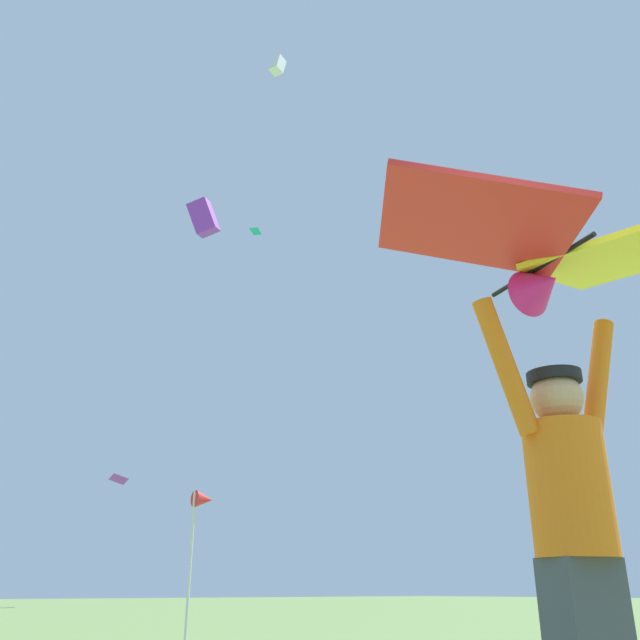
% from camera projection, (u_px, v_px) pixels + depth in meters
% --- Properties ---
extents(kite_flyer_person, '(0.81, 0.41, 1.92)m').
position_uv_depth(kite_flyer_person, '(574.00, 528.00, 2.82)').
color(kite_flyer_person, '#424751').
rests_on(kite_flyer_person, ground).
extents(held_stunt_kite, '(1.88, 1.19, 0.41)m').
position_uv_depth(held_stunt_kite, '(550.00, 252.00, 3.21)').
color(held_stunt_kite, black).
extents(distant_kite_purple_low_left, '(1.09, 1.09, 0.37)m').
position_uv_depth(distant_kite_purple_low_left, '(119.00, 479.00, 33.05)').
color(distant_kite_purple_low_left, purple).
extents(distant_kite_white_overhead_distant, '(0.70, 0.57, 0.82)m').
position_uv_depth(distant_kite_white_overhead_distant, '(278.00, 65.00, 28.32)').
color(distant_kite_white_overhead_distant, white).
extents(distant_kite_purple_far_center, '(1.35, 1.02, 1.42)m').
position_uv_depth(distant_kite_purple_far_center, '(204.00, 218.00, 23.13)').
color(distant_kite_purple_far_center, purple).
extents(distant_kite_teal_low_right, '(0.61, 0.63, 0.27)m').
position_uv_depth(distant_kite_teal_low_right, '(256.00, 231.00, 32.60)').
color(distant_kite_teal_low_right, '#19B2AD').
extents(marker_flag, '(0.30, 0.24, 1.99)m').
position_uv_depth(marker_flag, '(201.00, 510.00, 9.37)').
color(marker_flag, silver).
rests_on(marker_flag, ground).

